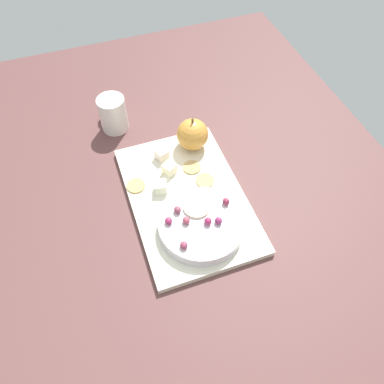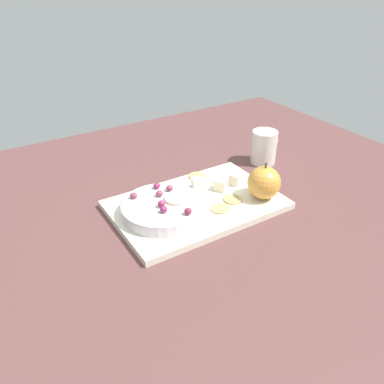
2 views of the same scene
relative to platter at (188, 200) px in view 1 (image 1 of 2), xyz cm
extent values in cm
cube|color=brown|center=(-0.30, -2.82, -2.85)|extent=(135.68, 107.78, 4.18)
cube|color=silver|center=(0.00, 0.00, 0.00)|extent=(37.34, 24.25, 1.52)
cylinder|color=silver|center=(8.29, 0.09, 2.06)|extent=(17.61, 17.61, 2.59)
sphere|color=gold|center=(-14.32, 6.24, 4.54)|extent=(7.55, 7.55, 7.55)
cylinder|color=brown|center=(-14.32, 6.24, 8.92)|extent=(0.50, 0.50, 1.20)
cube|color=#F9E6D0|center=(-12.88, -1.93, 2.07)|extent=(3.30, 3.30, 2.61)
cube|color=white|center=(-3.78, -4.89, 2.07)|extent=(3.16, 3.16, 2.61)
cube|color=#F6EABE|center=(-8.15, -1.56, 2.07)|extent=(3.59, 3.59, 2.61)
cylinder|color=tan|center=(-7.67, 3.74, 0.96)|extent=(4.16, 4.16, 0.40)
cylinder|color=tan|center=(-3.02, 5.23, 0.96)|extent=(4.16, 4.16, 0.40)
cylinder|color=tan|center=(-6.79, -9.87, 0.96)|extent=(4.16, 4.16, 0.40)
ellipsoid|color=#963C4F|center=(7.49, -3.31, 4.04)|extent=(1.61, 1.45, 1.37)
ellipsoid|color=maroon|center=(5.87, 6.45, 4.08)|extent=(1.61, 1.45, 1.46)
ellipsoid|color=#86374F|center=(12.56, -5.05, 4.00)|extent=(1.61, 1.45, 1.29)
ellipsoid|color=#832A59|center=(9.69, 3.25, 4.07)|extent=(1.61, 1.45, 1.43)
ellipsoid|color=#863E51|center=(4.48, -3.67, 4.06)|extent=(1.61, 1.45, 1.41)
ellipsoid|color=#982852|center=(9.11, 1.19, 4.12)|extent=(1.61, 1.45, 1.53)
ellipsoid|color=#932951|center=(6.38, -6.16, 4.00)|extent=(1.61, 1.45, 1.31)
cylinder|color=beige|center=(4.75, 0.39, 3.65)|extent=(5.63, 5.63, 0.60)
cylinder|color=silver|center=(-28.42, -9.82, 3.79)|extent=(6.82, 6.82, 9.11)
torus|color=silver|center=(-32.90, -10.92, 3.79)|extent=(4.08, 1.74, 4.00)
camera|label=1|loc=(45.48, -15.02, 67.72)|focal=35.18mm
camera|label=2|loc=(39.25, 61.41, 47.01)|focal=35.94mm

